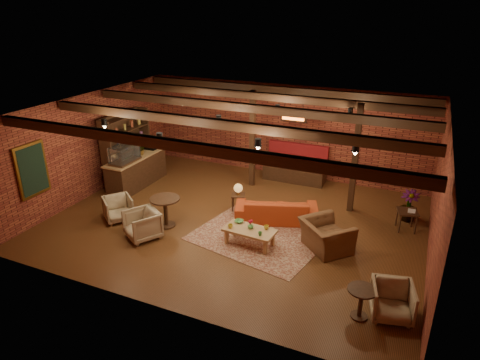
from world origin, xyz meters
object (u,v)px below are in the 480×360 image
at_px(coffee_table, 249,231).
at_px(plant_tall, 414,176).
at_px(armchair_a, 118,207).
at_px(armchair_far, 392,299).
at_px(round_table_left, 165,207).
at_px(armchair_b, 142,223).
at_px(side_table_book, 408,212).
at_px(sofa, 276,209).
at_px(armchair_right, 326,231).
at_px(side_table_lamp, 238,190).
at_px(round_table_right, 361,298).

xyz_separation_m(coffee_table, plant_tall, (3.58, 3.05, 0.95)).
bearing_deg(armchair_a, armchair_far, -60.08).
relative_size(round_table_left, armchair_a, 1.11).
bearing_deg(armchair_b, side_table_book, 58.74).
bearing_deg(round_table_left, sofa, 30.18).
xyz_separation_m(armchair_a, armchair_right, (5.74, 0.81, 0.13)).
bearing_deg(armchair_b, armchair_far, 26.41).
relative_size(side_table_lamp, armchair_b, 1.00).
height_order(round_table_left, armchair_a, round_table_left).
height_order(armchair_right, armchair_far, armchair_right).
height_order(armchair_b, armchair_far, armchair_b).
xyz_separation_m(coffee_table, round_table_right, (3.03, -1.64, 0.04)).
height_order(sofa, round_table_left, round_table_left).
distance_m(armchair_a, plant_tall, 8.25).
xyz_separation_m(sofa, plant_tall, (3.40, 1.52, 1.01)).
xyz_separation_m(side_table_lamp, plant_tall, (4.66, 1.34, 0.71)).
relative_size(coffee_table, armchair_a, 1.77).
bearing_deg(side_table_book, sofa, -165.35).
xyz_separation_m(side_table_book, armchair_far, (-0.00, -3.79, -0.13)).
bearing_deg(side_table_book, round_table_right, -97.79).
bearing_deg(coffee_table, plant_tall, 40.41).
bearing_deg(armchair_right, round_table_right, 162.04).
bearing_deg(side_table_lamp, armchair_b, -122.85).
xyz_separation_m(side_table_lamp, armchair_b, (-1.62, -2.51, -0.22)).
distance_m(side_table_lamp, round_table_left, 2.22).
bearing_deg(round_table_left, plant_tall, 26.83).
distance_m(armchair_a, armchair_far, 7.59).
height_order(sofa, coffee_table, coffee_table).
bearing_deg(armchair_far, side_table_lamp, 133.30).
bearing_deg(armchair_far, round_table_right, -167.24).
distance_m(armchair_far, plant_tall, 4.52).
bearing_deg(armchair_right, armchair_b, 60.14).
xyz_separation_m(sofa, armchair_right, (1.64, -0.97, 0.17)).
bearing_deg(armchair_right, plant_tall, -81.97).
distance_m(side_table_lamp, armchair_a, 3.46).
relative_size(sofa, armchair_right, 1.97).
distance_m(armchair_a, round_table_right, 7.09).
xyz_separation_m(armchair_a, side_table_book, (7.50, 2.66, 0.15)).
bearing_deg(armchair_far, sofa, 126.31).
bearing_deg(coffee_table, sofa, 83.22).
relative_size(round_table_left, armchair_far, 1.06).
bearing_deg(armchair_a, side_table_lamp, -17.13).
bearing_deg(armchair_a, side_table_book, -32.01).
bearing_deg(sofa, coffee_table, 63.78).
distance_m(coffee_table, armchair_right, 1.91).
distance_m(armchair_b, armchair_right, 4.72).
height_order(side_table_lamp, armchair_right, armchair_right).
distance_m(sofa, side_table_lamp, 1.30).
bearing_deg(side_table_book, round_table_left, -158.10).
bearing_deg(armchair_far, armchair_right, 119.09).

